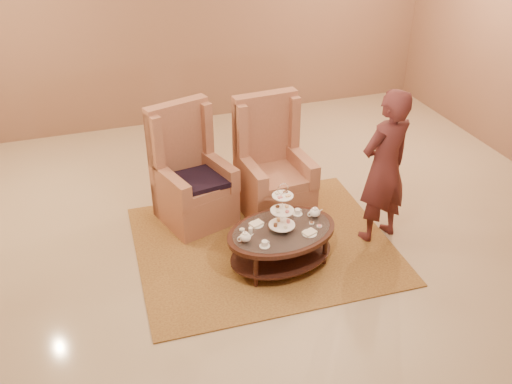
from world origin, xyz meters
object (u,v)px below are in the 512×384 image
object	(u,v)px
armchair_left	(191,182)
armchair_right	(272,174)
tea_table	(282,236)
person	(384,168)

from	to	relation	value
armchair_left	armchair_right	size ratio (longest dim) A/B	0.98
tea_table	person	size ratio (longest dim) A/B	0.73
armchair_left	person	bearing A→B (deg)	-46.47
tea_table	armchair_left	distance (m)	1.37
person	armchair_right	bearing A→B (deg)	-58.81
armchair_right	armchair_left	bearing A→B (deg)	168.26
tea_table	person	world-z (taller)	person
armchair_left	armchair_right	world-z (taller)	armchair_right
armchair_left	person	distance (m)	2.19
tea_table	person	distance (m)	1.32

